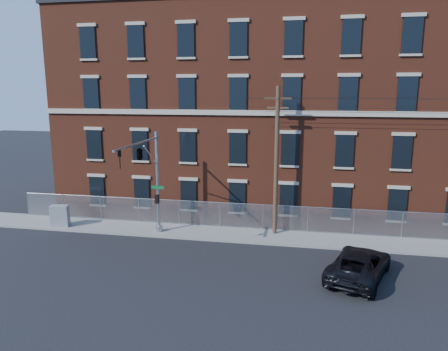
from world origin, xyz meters
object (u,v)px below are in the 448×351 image
utility_pole_near (276,159)px  utility_cabinet (60,216)px  pickup_truck (359,264)px  traffic_signal_mast (144,163)px

utility_pole_near → utility_cabinet: 16.11m
pickup_truck → utility_cabinet: bearing=7.9°
traffic_signal_mast → utility_pole_near: (8.00, 3.42, -0.05)m
pickup_truck → utility_cabinet: size_ratio=3.53×
traffic_signal_mast → pickup_truck: (12.85, -2.50, -4.62)m
utility_pole_near → utility_cabinet: (-15.42, -1.40, -4.44)m
utility_pole_near → utility_cabinet: bearing=-174.8°
utility_pole_near → traffic_signal_mast: bearing=-156.9°
traffic_signal_mast → utility_pole_near: 8.70m
utility_cabinet → traffic_signal_mast: bearing=-26.6°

